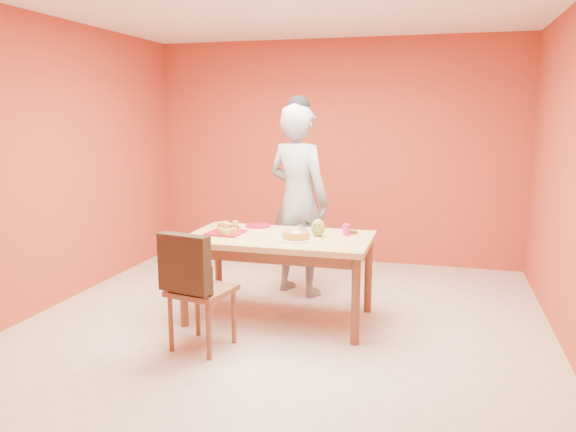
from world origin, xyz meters
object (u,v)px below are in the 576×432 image
(person, at_px, (298,201))
(red_dinner_plate, at_px, (258,226))
(pastry_platter, at_px, (226,233))
(magenta_glass, at_px, (346,230))
(dining_table, at_px, (279,246))
(egg_ornament, at_px, (318,228))
(checker_tin, at_px, (352,232))
(dining_chair, at_px, (201,288))
(sponge_cake, at_px, (296,236))

(person, height_order, red_dinner_plate, person)
(pastry_platter, xyz_separation_m, magenta_glass, (1.05, 0.21, 0.04))
(dining_table, distance_m, egg_ornament, 0.38)
(magenta_glass, bearing_deg, checker_tin, 71.43)
(dining_chair, xyz_separation_m, sponge_cake, (0.59, 0.66, 0.31))
(person, height_order, checker_tin, person)
(dining_chair, height_order, sponge_cake, dining_chair)
(red_dinner_plate, height_order, magenta_glass, magenta_glass)
(dining_table, relative_size, dining_chair, 1.69)
(red_dinner_plate, xyz_separation_m, egg_ornament, (0.64, -0.27, 0.07))
(dining_chair, height_order, checker_tin, dining_chair)
(dining_table, distance_m, pastry_platter, 0.49)
(dining_table, distance_m, dining_chair, 0.89)
(sponge_cake, relative_size, checker_tin, 2.37)
(dining_table, xyz_separation_m, pastry_platter, (-0.48, -0.03, 0.10))
(dining_chair, bearing_deg, person, 87.59)
(red_dinner_plate, relative_size, magenta_glass, 2.43)
(sponge_cake, bearing_deg, egg_ornament, 53.33)
(dining_table, bearing_deg, dining_chair, -117.42)
(dining_table, height_order, magenta_glass, magenta_glass)
(red_dinner_plate, distance_m, egg_ornament, 0.70)
(sponge_cake, bearing_deg, magenta_glass, 38.63)
(egg_ornament, bearing_deg, magenta_glass, 34.58)
(person, height_order, pastry_platter, person)
(dining_chair, xyz_separation_m, person, (0.38, 1.56, 0.46))
(egg_ornament, xyz_separation_m, checker_tin, (0.26, 0.21, -0.06))
(person, relative_size, red_dinner_plate, 7.88)
(red_dinner_plate, distance_m, sponge_cake, 0.68)
(pastry_platter, distance_m, red_dinner_plate, 0.42)
(magenta_glass, bearing_deg, red_dinner_plate, 169.12)
(egg_ornament, distance_m, checker_tin, 0.34)
(pastry_platter, bearing_deg, dining_chair, -83.95)
(dining_table, distance_m, checker_tin, 0.67)
(checker_tin, bearing_deg, person, 141.41)
(dining_chair, distance_m, checker_tin, 1.49)
(red_dinner_plate, height_order, sponge_cake, sponge_cake)
(dining_table, height_order, egg_ornament, egg_ornament)
(dining_table, distance_m, person, 0.83)
(person, xyz_separation_m, checker_tin, (0.62, -0.50, -0.18))
(red_dinner_plate, bearing_deg, magenta_glass, -10.88)
(dining_chair, bearing_deg, red_dinner_plate, 96.42)
(person, bearing_deg, red_dinner_plate, 79.14)
(dining_chair, xyz_separation_m, checker_tin, (1.00, 1.06, 0.28))
(dining_chair, bearing_deg, pastry_platter, 107.32)
(red_dinner_plate, height_order, checker_tin, checker_tin)
(person, bearing_deg, dining_chair, 98.89)
(pastry_platter, bearing_deg, red_dinner_plate, 65.44)
(person, distance_m, red_dinner_plate, 0.55)
(person, height_order, magenta_glass, person)
(egg_ornament, height_order, magenta_glass, egg_ornament)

